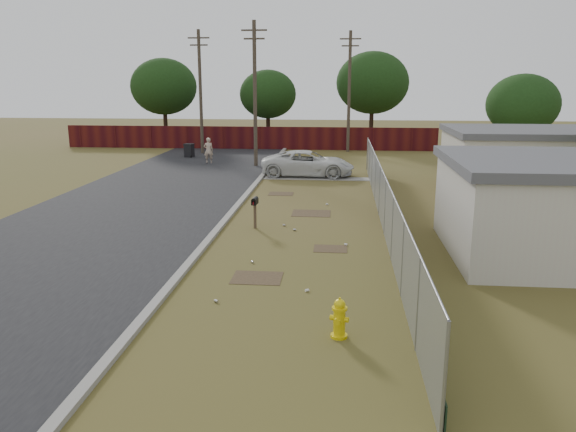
# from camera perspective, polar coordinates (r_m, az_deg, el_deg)

# --- Properties ---
(ground) EXTENTS (120.00, 120.00, 0.00)m
(ground) POSITION_cam_1_polar(r_m,az_deg,el_deg) (20.56, 1.10, -1.65)
(ground) COLOR brown
(ground) RESTS_ON ground
(street) EXTENTS (15.10, 60.00, 0.12)m
(street) POSITION_cam_1_polar(r_m,az_deg,el_deg) (29.51, -10.90, 2.85)
(street) COLOR black
(street) RESTS_ON ground
(chainlink_fence) EXTENTS (0.10, 27.06, 2.02)m
(chainlink_fence) POSITION_cam_1_polar(r_m,az_deg,el_deg) (21.37, 9.69, 0.96)
(chainlink_fence) COLOR gray
(chainlink_fence) RESTS_ON ground
(privacy_fence) EXTENTS (30.00, 0.12, 1.80)m
(privacy_fence) POSITION_cam_1_polar(r_m,az_deg,el_deg) (45.62, -4.10, 7.92)
(privacy_fence) COLOR #48120F
(privacy_fence) RESTS_ON ground
(utility_poles) EXTENTS (12.60, 8.24, 9.00)m
(utility_poles) POSITION_cam_1_polar(r_m,az_deg,el_deg) (40.77, -1.89, 12.62)
(utility_poles) COLOR #4B4032
(utility_poles) RESTS_ON ground
(houses) EXTENTS (9.30, 17.24, 3.10)m
(houses) POSITION_cam_1_polar(r_m,az_deg,el_deg) (24.64, 24.87, 3.37)
(houses) COLOR beige
(houses) RESTS_ON ground
(horizon_trees) EXTENTS (33.32, 31.94, 7.78)m
(horizon_trees) POSITION_cam_1_polar(r_m,az_deg,el_deg) (43.34, 4.67, 12.56)
(horizon_trees) COLOR black
(horizon_trees) RESTS_ON ground
(fire_hydrant) EXTENTS (0.45, 0.46, 0.92)m
(fire_hydrant) POSITION_cam_1_polar(r_m,az_deg,el_deg) (12.29, 5.23, -10.36)
(fire_hydrant) COLOR yellow
(fire_hydrant) RESTS_ON ground
(mailbox) EXTENTS (0.21, 0.52, 1.19)m
(mailbox) POSITION_cam_1_polar(r_m,az_deg,el_deg) (20.91, -3.39, 1.25)
(mailbox) COLOR brown
(mailbox) RESTS_ON ground
(pickup_truck) EXTENTS (5.34, 2.57, 1.47)m
(pickup_truck) POSITION_cam_1_polar(r_m,az_deg,el_deg) (32.55, 2.04, 5.36)
(pickup_truck) COLOR silver
(pickup_truck) RESTS_ON ground
(pedestrian) EXTENTS (0.68, 0.50, 1.71)m
(pedestrian) POSITION_cam_1_polar(r_m,az_deg,el_deg) (38.03, -8.08, 6.62)
(pedestrian) COLOR tan
(pedestrian) RESTS_ON ground
(trash_bin) EXTENTS (0.74, 0.81, 0.97)m
(trash_bin) POSITION_cam_1_polar(r_m,az_deg,el_deg) (41.27, -10.01, 6.59)
(trash_bin) COLOR black
(trash_bin) RESTS_ON ground
(scattered_litter) EXTENTS (3.38, 11.64, 0.07)m
(scattered_litter) POSITION_cam_1_polar(r_m,az_deg,el_deg) (18.85, 0.61, -2.94)
(scattered_litter) COLOR silver
(scattered_litter) RESTS_ON ground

